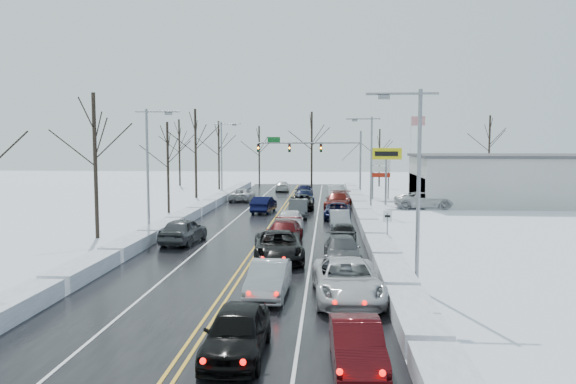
# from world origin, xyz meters

# --- Properties ---
(ground) EXTENTS (160.00, 160.00, 0.00)m
(ground) POSITION_xyz_m (0.00, 0.00, 0.00)
(ground) COLOR white
(ground) RESTS_ON ground
(road_surface) EXTENTS (14.00, 84.00, 0.01)m
(road_surface) POSITION_xyz_m (0.00, 2.00, 0.01)
(road_surface) COLOR black
(road_surface) RESTS_ON ground
(snow_bank_left) EXTENTS (1.53, 72.00, 0.79)m
(snow_bank_left) POSITION_xyz_m (-7.60, 2.00, 0.00)
(snow_bank_left) COLOR silver
(snow_bank_left) RESTS_ON ground
(snow_bank_right) EXTENTS (1.53, 72.00, 0.79)m
(snow_bank_right) POSITION_xyz_m (7.60, 2.00, 0.00)
(snow_bank_right) COLOR silver
(snow_bank_right) RESTS_ON ground
(traffic_signal_mast) EXTENTS (13.28, 0.39, 8.00)m
(traffic_signal_mast) POSITION_xyz_m (3.45, 27.99, 5.48)
(traffic_signal_mast) COLOR slate
(traffic_signal_mast) RESTS_ON ground
(tires_plus_sign) EXTENTS (3.20, 0.34, 6.00)m
(tires_plus_sign) POSITION_xyz_m (10.50, 15.99, 4.99)
(tires_plus_sign) COLOR slate
(tires_plus_sign) RESTS_ON ground
(used_vehicles_sign) EXTENTS (2.20, 0.22, 4.65)m
(used_vehicles_sign) POSITION_xyz_m (10.50, 22.00, 3.32)
(used_vehicles_sign) COLOR slate
(used_vehicles_sign) RESTS_ON ground
(speed_limit_sign) EXTENTS (0.55, 0.09, 2.35)m
(speed_limit_sign) POSITION_xyz_m (8.20, -8.00, 1.63)
(speed_limit_sign) COLOR slate
(speed_limit_sign) RESTS_ON ground
(flagpole) EXTENTS (1.87, 1.20, 10.00)m
(flagpole) POSITION_xyz_m (15.17, 30.00, 5.93)
(flagpole) COLOR silver
(flagpole) RESTS_ON ground
(dealership_building) EXTENTS (20.40, 12.40, 5.30)m
(dealership_building) POSITION_xyz_m (23.98, 18.00, 2.66)
(dealership_building) COLOR #B2B1AD
(dealership_building) RESTS_ON ground
(streetlight_se) EXTENTS (3.20, 0.25, 9.00)m
(streetlight_se) POSITION_xyz_m (8.30, -18.00, 5.31)
(streetlight_se) COLOR slate
(streetlight_se) RESTS_ON ground
(streetlight_ne) EXTENTS (3.20, 0.25, 9.00)m
(streetlight_ne) POSITION_xyz_m (8.30, 10.00, 5.31)
(streetlight_ne) COLOR slate
(streetlight_ne) RESTS_ON ground
(streetlight_sw) EXTENTS (3.20, 0.25, 9.00)m
(streetlight_sw) POSITION_xyz_m (-8.30, -4.00, 5.31)
(streetlight_sw) COLOR slate
(streetlight_sw) RESTS_ON ground
(streetlight_nw) EXTENTS (3.20, 0.25, 9.00)m
(streetlight_nw) POSITION_xyz_m (-8.30, 24.00, 5.31)
(streetlight_nw) COLOR slate
(streetlight_nw) RESTS_ON ground
(tree_left_b) EXTENTS (4.00, 4.00, 10.00)m
(tree_left_b) POSITION_xyz_m (-11.50, -6.00, 6.99)
(tree_left_b) COLOR #2D231C
(tree_left_b) RESTS_ON ground
(tree_left_c) EXTENTS (3.40, 3.40, 8.50)m
(tree_left_c) POSITION_xyz_m (-10.50, 8.00, 5.94)
(tree_left_c) COLOR #2D231C
(tree_left_c) RESTS_ON ground
(tree_left_d) EXTENTS (4.20, 4.20, 10.50)m
(tree_left_d) POSITION_xyz_m (-11.20, 22.00, 7.33)
(tree_left_d) COLOR #2D231C
(tree_left_d) RESTS_ON ground
(tree_left_e) EXTENTS (3.80, 3.80, 9.50)m
(tree_left_e) POSITION_xyz_m (-10.80, 34.00, 6.64)
(tree_left_e) COLOR #2D231C
(tree_left_e) RESTS_ON ground
(tree_far_a) EXTENTS (4.00, 4.00, 10.00)m
(tree_far_a) POSITION_xyz_m (-18.00, 40.00, 6.99)
(tree_far_a) COLOR #2D231C
(tree_far_a) RESTS_ON ground
(tree_far_b) EXTENTS (3.60, 3.60, 9.00)m
(tree_far_b) POSITION_xyz_m (-6.00, 41.00, 6.29)
(tree_far_b) COLOR #2D231C
(tree_far_b) RESTS_ON ground
(tree_far_c) EXTENTS (4.40, 4.40, 11.00)m
(tree_far_c) POSITION_xyz_m (2.00, 39.00, 7.68)
(tree_far_c) COLOR #2D231C
(tree_far_c) RESTS_ON ground
(tree_far_d) EXTENTS (3.40, 3.40, 8.50)m
(tree_far_d) POSITION_xyz_m (12.00, 40.50, 5.94)
(tree_far_d) COLOR #2D231C
(tree_far_d) RESTS_ON ground
(tree_far_e) EXTENTS (4.20, 4.20, 10.50)m
(tree_far_e) POSITION_xyz_m (28.00, 41.00, 7.33)
(tree_far_e) COLOR #2D231C
(tree_far_e) RESTS_ON ground
(queued_car_0) EXTENTS (1.86, 4.60, 1.57)m
(queued_car_0) POSITION_xyz_m (1.64, -26.57, 0.00)
(queued_car_0) COLOR black
(queued_car_0) RESTS_ON ground
(queued_car_1) EXTENTS (1.72, 4.60, 1.50)m
(queued_car_1) POSITION_xyz_m (1.91, -19.70, 0.00)
(queued_car_1) COLOR #A0A3A7
(queued_car_1) RESTS_ON ground
(queued_car_2) EXTENTS (3.38, 6.16, 1.63)m
(queued_car_2) POSITION_xyz_m (1.67, -12.40, 0.00)
(queued_car_2) COLOR black
(queued_car_2) RESTS_ON ground
(queued_car_3) EXTENTS (2.42, 5.42, 1.55)m
(queued_car_3) POSITION_xyz_m (1.61, -7.62, 0.00)
(queued_car_3) COLOR #48090B
(queued_car_3) RESTS_ON ground
(queued_car_4) EXTENTS (2.06, 4.96, 1.68)m
(queued_car_4) POSITION_xyz_m (1.64, -2.67, 0.00)
(queued_car_4) COLOR silver
(queued_car_4) RESTS_ON ground
(queued_car_5) EXTENTS (1.85, 4.79, 1.55)m
(queued_car_5) POSITION_xyz_m (1.81, 5.87, 0.00)
(queued_car_5) COLOR #383A3D
(queued_car_5) RESTS_ON ground
(queued_car_6) EXTENTS (2.64, 5.26, 1.43)m
(queued_car_6) POSITION_xyz_m (1.82, 11.80, 0.00)
(queued_car_6) COLOR black
(queued_car_6) RESTS_ON ground
(queued_car_7) EXTENTS (2.58, 5.16, 1.44)m
(queued_car_7) POSITION_xyz_m (1.82, 16.79, 0.00)
(queued_car_7) COLOR black
(queued_car_7) RESTS_ON ground
(queued_car_8) EXTENTS (2.25, 4.74, 1.56)m
(queued_car_8) POSITION_xyz_m (1.56, 23.48, 0.00)
(queued_car_8) COLOR black
(queued_car_8) RESTS_ON ground
(queued_car_9) EXTENTS (1.68, 4.28, 1.39)m
(queued_car_9) POSITION_xyz_m (5.33, -27.19, 0.00)
(queued_car_9) COLOR #45090C
(queued_car_9) RESTS_ON ground
(queued_car_10) EXTENTS (3.19, 6.22, 1.68)m
(queued_car_10) POSITION_xyz_m (5.28, -19.97, 0.00)
(queued_car_10) COLOR silver
(queued_car_10) RESTS_ON ground
(queued_car_11) EXTENTS (2.12, 4.95, 1.42)m
(queued_car_11) POSITION_xyz_m (5.24, -12.69, 0.00)
(queued_car_11) COLOR #3E4143
(queued_car_11) RESTS_ON ground
(queued_car_12) EXTENTS (1.95, 4.30, 1.43)m
(queued_car_12) POSITION_xyz_m (5.44, -7.47, 0.00)
(queued_car_12) COLOR black
(queued_car_12) RESTS_ON ground
(queued_car_13) EXTENTS (1.61, 4.29, 1.40)m
(queued_car_13) POSITION_xyz_m (5.34, -0.61, 0.00)
(queued_car_13) COLOR gray
(queued_car_13) RESTS_ON ground
(queued_car_14) EXTENTS (2.46, 5.02, 1.37)m
(queued_car_14) POSITION_xyz_m (5.27, 4.99, 0.00)
(queued_car_14) COLOR black
(queued_car_14) RESTS_ON ground
(queued_car_15) EXTENTS (3.05, 6.08, 1.69)m
(queued_car_15) POSITION_xyz_m (5.44, 11.77, 0.00)
(queued_car_15) COLOR #540F0B
(queued_car_15) RESTS_ON ground
(queued_car_16) EXTENTS (2.03, 4.21, 1.39)m
(queued_car_16) POSITION_xyz_m (5.33, 18.45, 0.00)
(queued_car_16) COLOR silver
(queued_car_16) RESTS_ON ground
(queued_car_17) EXTENTS (1.77, 4.61, 1.50)m
(queued_car_17) POSITION_xyz_m (5.20, 22.55, 0.00)
(queued_car_17) COLOR silver
(queued_car_17) RESTS_ON ground
(oncoming_car_0) EXTENTS (2.12, 4.81, 1.54)m
(oncoming_car_0) POSITION_xyz_m (-1.61, 8.88, 0.00)
(oncoming_car_0) COLOR black
(oncoming_car_0) RESTS_ON ground
(oncoming_car_1) EXTENTS (2.56, 5.12, 1.39)m
(oncoming_car_1) POSITION_xyz_m (-5.19, 18.97, 0.00)
(oncoming_car_1) COLOR silver
(oncoming_car_1) RESTS_ON ground
(oncoming_car_2) EXTENTS (2.10, 4.68, 1.33)m
(oncoming_car_2) POSITION_xyz_m (-1.71, 31.42, 0.00)
(oncoming_car_2) COLOR silver
(oncoming_car_2) RESTS_ON ground
(oncoming_car_3) EXTENTS (2.51, 5.17, 1.70)m
(oncoming_car_3) POSITION_xyz_m (-5.05, -7.46, 0.00)
(oncoming_car_3) COLOR #3E4043
(oncoming_car_3) RESTS_ON ground
(parked_car_0) EXTENTS (6.01, 2.89, 1.65)m
(parked_car_0) POSITION_xyz_m (14.08, 13.11, 0.00)
(parked_car_0) COLOR silver
(parked_car_0) RESTS_ON ground
(parked_car_1) EXTENTS (2.05, 4.75, 1.36)m
(parked_car_1) POSITION_xyz_m (16.80, 17.32, 0.00)
(parked_car_1) COLOR #434648
(parked_car_1) RESTS_ON ground
(parked_car_2) EXTENTS (1.91, 4.21, 1.40)m
(parked_car_2) POSITION_xyz_m (15.12, 21.97, 0.00)
(parked_car_2) COLOR black
(parked_car_2) RESTS_ON ground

